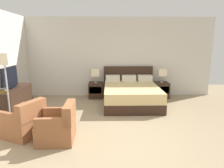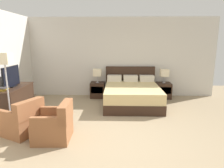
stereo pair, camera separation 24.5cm
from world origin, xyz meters
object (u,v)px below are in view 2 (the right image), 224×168
Objects in this scene: armchair_companion at (55,126)px; nightstand_right at (163,90)px; table_lamp_left at (97,73)px; tv at (11,77)px; dresser at (14,100)px; book_red_cover at (2,90)px; nightstand_left at (98,90)px; floor_lamp at (5,65)px; book_blue_cover at (3,89)px; book_small_top at (3,88)px; armchair_by_window at (23,121)px; bed at (132,94)px; table_lamp_right at (164,73)px.

nightstand_right is at bearing 47.43° from armchair_companion.
table_lamp_left is 0.60× the size of tv.
dresser is 7.19× the size of book_red_cover.
nightstand_left is 0.31× the size of floor_lamp.
table_lamp_left is 2.09× the size of book_blue_cover.
book_small_top is at bearing -88.16° from tv.
book_red_cover is at bearing 180.00° from book_small_top.
tv is 0.86× the size of armchair_by_window.
armchair_by_window is at bearing -55.82° from dresser.
book_small_top is (0.02, -0.43, 0.44)m from dresser.
armchair_by_window is (-2.43, -2.12, -0.03)m from bed.
armchair_companion is at bearing -41.81° from dresser.
nightstand_right is at bearing 32.16° from bed.
table_lamp_left is at bearing 79.99° from armchair_companion.
nightstand_left is at bearing 79.99° from armchair_companion.
table_lamp_left is at bearing 39.92° from tv.
book_blue_cover is at bearing -133.67° from table_lamp_left.
book_small_top reaches higher than book_red_cover.
bed is 2.24× the size of armchair_by_window.
tv is 3.49× the size of book_blue_cover.
book_red_cover is 0.11× the size of floor_lamp.
armchair_companion is (-0.54, -3.07, -0.59)m from table_lamp_left.
floor_lamp is (-0.48, 0.41, 1.12)m from armchair_by_window.
dresser is (-4.33, -1.71, -0.48)m from table_lamp_right.
book_small_top reaches higher than nightstand_right.
book_blue_cover is 0.13× the size of floor_lamp.
dresser reaches higher than nightstand_left.
nightstand_right is 0.61m from table_lamp_right.
armchair_companion reaches higher than dresser.
nightstand_right is 1.12× the size of table_lamp_left.
nightstand_left is 2.73× the size of book_small_top.
book_small_top reaches higher than armchair_companion.
nightstand_right is 4.86m from floor_lamp.
floor_lamp is (0.30, -0.28, 0.64)m from book_red_cover.
book_red_cover is at bearing 138.66° from armchair_by_window.
armchair_by_window is 0.54× the size of floor_lamp.
tv reaches higher than dresser.
nightstand_left is (-1.14, 0.71, -0.05)m from bed.
table_lamp_left is at bearing 180.00° from table_lamp_right.
bed is at bearing 54.47° from armchair_companion.
tv is at bearing -158.36° from nightstand_right.
table_lamp_right is 4.75m from floor_lamp.
nightstand_left is 3.21m from floor_lamp.
book_small_top reaches higher than armchair_by_window.
table_lamp_right is (1.14, 0.72, 0.56)m from bed.
table_lamp_right is at bearing 47.44° from armchair_companion.
tv reaches higher than book_blue_cover.
book_red_cover is (-4.35, -2.15, -0.10)m from table_lamp_right.
book_red_cover is at bearing -134.01° from table_lamp_left.
table_lamp_left reaches higher than book_small_top.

